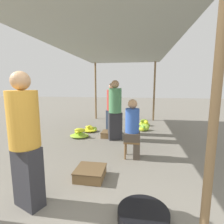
{
  "coord_description": "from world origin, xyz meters",
  "views": [
    {
      "loc": [
        0.69,
        -1.28,
        1.6
      ],
      "look_at": [
        0.0,
        3.1,
        0.9
      ],
      "focal_mm": 28.0,
      "sensor_mm": 36.0,
      "label": 1
    }
  ],
  "objects_px": {
    "crate_near": "(109,134)",
    "vendor_seated": "(133,128)",
    "stool": "(132,143)",
    "shopper_walking_mid": "(115,109)",
    "shopper_walking_far": "(112,108)",
    "banana_pile_left_0": "(79,134)",
    "basin_black": "(143,215)",
    "banana_pile_right_1": "(144,123)",
    "crate_mid": "(90,173)",
    "banana_pile_left_1": "(90,129)",
    "vendor_foreground": "(25,139)",
    "banana_pile_right_0": "(144,128)"
  },
  "relations": [
    {
      "from": "banana_pile_left_0",
      "to": "banana_pile_left_1",
      "type": "bearing_deg",
      "value": 77.23
    },
    {
      "from": "banana_pile_left_0",
      "to": "crate_near",
      "type": "bearing_deg",
      "value": 10.18
    },
    {
      "from": "basin_black",
      "to": "shopper_walking_far",
      "type": "xyz_separation_m",
      "value": [
        -0.94,
        3.64,
        0.79
      ]
    },
    {
      "from": "stool",
      "to": "banana_pile_left_1",
      "type": "relative_size",
      "value": 0.73
    },
    {
      "from": "vendor_seated",
      "to": "shopper_walking_mid",
      "type": "xyz_separation_m",
      "value": [
        -0.56,
        1.21,
        0.22
      ]
    },
    {
      "from": "crate_near",
      "to": "vendor_seated",
      "type": "bearing_deg",
      "value": -61.54
    },
    {
      "from": "basin_black",
      "to": "crate_mid",
      "type": "relative_size",
      "value": 1.24
    },
    {
      "from": "stool",
      "to": "banana_pile_left_0",
      "type": "bearing_deg",
      "value": 142.93
    },
    {
      "from": "stool",
      "to": "shopper_walking_mid",
      "type": "height_order",
      "value": "shopper_walking_mid"
    },
    {
      "from": "vendor_seated",
      "to": "crate_mid",
      "type": "xyz_separation_m",
      "value": [
        -0.68,
        -0.99,
        -0.58
      ]
    },
    {
      "from": "basin_black",
      "to": "shopper_walking_mid",
      "type": "bearing_deg",
      "value": 104.16
    },
    {
      "from": "banana_pile_left_0",
      "to": "banana_pile_right_0",
      "type": "height_order",
      "value": "banana_pile_left_0"
    },
    {
      "from": "vendor_seated",
      "to": "banana_pile_left_1",
      "type": "xyz_separation_m",
      "value": [
        -1.52,
        1.94,
        -0.59
      ]
    },
    {
      "from": "basin_black",
      "to": "crate_near",
      "type": "bearing_deg",
      "value": 106.72
    },
    {
      "from": "vendor_seated",
      "to": "vendor_foreground",
      "type": "bearing_deg",
      "value": -125.92
    },
    {
      "from": "crate_mid",
      "to": "banana_pile_left_0",
      "type": "bearing_deg",
      "value": 113.88
    },
    {
      "from": "shopper_walking_far",
      "to": "vendor_seated",
      "type": "bearing_deg",
      "value": -67.92
    },
    {
      "from": "vendor_foreground",
      "to": "crate_near",
      "type": "bearing_deg",
      "value": 80.72
    },
    {
      "from": "crate_mid",
      "to": "banana_pile_right_1",
      "type": "bearing_deg",
      "value": 76.26
    },
    {
      "from": "banana_pile_left_0",
      "to": "banana_pile_left_1",
      "type": "xyz_separation_m",
      "value": [
        0.16,
        0.69,
        -0.03
      ]
    },
    {
      "from": "vendor_foreground",
      "to": "crate_mid",
      "type": "distance_m",
      "value": 1.29
    },
    {
      "from": "basin_black",
      "to": "banana_pile_right_1",
      "type": "distance_m",
      "value": 4.93
    },
    {
      "from": "vendor_seated",
      "to": "shopper_walking_far",
      "type": "height_order",
      "value": "shopper_walking_far"
    },
    {
      "from": "vendor_foreground",
      "to": "stool",
      "type": "relative_size",
      "value": 4.5
    },
    {
      "from": "vendor_foreground",
      "to": "vendor_seated",
      "type": "height_order",
      "value": "vendor_foreground"
    },
    {
      "from": "vendor_foreground",
      "to": "stool",
      "type": "bearing_deg",
      "value": 54.48
    },
    {
      "from": "stool",
      "to": "shopper_walking_far",
      "type": "bearing_deg",
      "value": 111.59
    },
    {
      "from": "vendor_seated",
      "to": "banana_pile_left_0",
      "type": "distance_m",
      "value": 2.17
    },
    {
      "from": "banana_pile_right_1",
      "to": "banana_pile_left_0",
      "type": "bearing_deg",
      "value": -137.01
    },
    {
      "from": "stool",
      "to": "banana_pile_left_0",
      "type": "xyz_separation_m",
      "value": [
        -1.66,
        1.25,
        -0.21
      ]
    },
    {
      "from": "banana_pile_left_0",
      "to": "banana_pile_right_1",
      "type": "xyz_separation_m",
      "value": [
        2.0,
        1.86,
        -0.02
      ]
    },
    {
      "from": "basin_black",
      "to": "crate_mid",
      "type": "xyz_separation_m",
      "value": [
        -0.88,
        0.82,
        0.03
      ]
    },
    {
      "from": "banana_pile_right_1",
      "to": "crate_mid",
      "type": "height_order",
      "value": "banana_pile_right_1"
    },
    {
      "from": "vendor_foreground",
      "to": "vendor_seated",
      "type": "xyz_separation_m",
      "value": [
        1.29,
        1.78,
        -0.25
      ]
    },
    {
      "from": "vendor_foreground",
      "to": "crate_mid",
      "type": "height_order",
      "value": "vendor_foreground"
    },
    {
      "from": "vendor_foreground",
      "to": "banana_pile_right_1",
      "type": "height_order",
      "value": "vendor_foreground"
    },
    {
      "from": "crate_near",
      "to": "crate_mid",
      "type": "xyz_separation_m",
      "value": [
        0.09,
        -2.41,
        0.01
      ]
    },
    {
      "from": "banana_pile_right_1",
      "to": "shopper_walking_mid",
      "type": "distance_m",
      "value": 2.26
    },
    {
      "from": "banana_pile_left_0",
      "to": "basin_black",
      "type": "bearing_deg",
      "value": -58.51
    },
    {
      "from": "banana_pile_left_0",
      "to": "crate_near",
      "type": "xyz_separation_m",
      "value": [
        0.91,
        0.16,
        -0.02
      ]
    },
    {
      "from": "banana_pile_right_1",
      "to": "shopper_walking_mid",
      "type": "bearing_deg",
      "value": -114.8
    },
    {
      "from": "shopper_walking_mid",
      "to": "shopper_walking_far",
      "type": "bearing_deg",
      "value": 106.23
    },
    {
      "from": "banana_pile_right_0",
      "to": "shopper_walking_far",
      "type": "height_order",
      "value": "shopper_walking_far"
    },
    {
      "from": "banana_pile_right_1",
      "to": "banana_pile_left_1",
      "type": "bearing_deg",
      "value": -147.5
    },
    {
      "from": "crate_near",
      "to": "banana_pile_right_1",
      "type": "bearing_deg",
      "value": 57.32
    },
    {
      "from": "banana_pile_left_0",
      "to": "vendor_seated",
      "type": "bearing_deg",
      "value": -36.78
    },
    {
      "from": "basin_black",
      "to": "banana_pile_right_0",
      "type": "relative_size",
      "value": 1.34
    },
    {
      "from": "basin_black",
      "to": "shopper_walking_far",
      "type": "height_order",
      "value": "shopper_walking_far"
    },
    {
      "from": "shopper_walking_mid",
      "to": "shopper_walking_far",
      "type": "height_order",
      "value": "shopper_walking_mid"
    },
    {
      "from": "basin_black",
      "to": "banana_pile_left_0",
      "type": "xyz_separation_m",
      "value": [
        -1.88,
        3.07,
        0.04
      ]
    }
  ]
}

